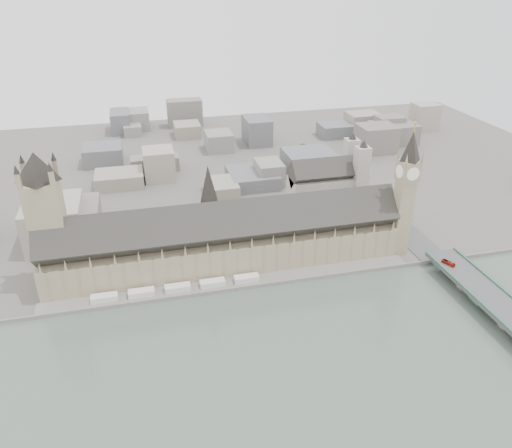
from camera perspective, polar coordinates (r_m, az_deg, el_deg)
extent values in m
plane|color=#595651|center=(370.88, -2.84, -6.35)|extent=(900.00, 900.00, 0.00)
cube|color=slate|center=(357.84, -2.37, -7.45)|extent=(600.00, 1.50, 3.00)
cube|color=slate|center=(364.20, -2.61, -6.86)|extent=(270.00, 15.00, 2.00)
cube|color=silver|center=(360.21, -16.95, -8.06)|extent=(18.00, 7.00, 4.00)
cube|color=silver|center=(358.71, -12.96, -7.65)|extent=(18.00, 7.00, 4.00)
cube|color=silver|center=(358.95, -8.96, -7.20)|extent=(18.00, 7.00, 4.00)
cube|color=silver|center=(360.93, -4.99, -6.72)|extent=(18.00, 7.00, 4.00)
cube|color=silver|center=(364.61, -1.09, -6.22)|extent=(18.00, 7.00, 4.00)
cube|color=gray|center=(380.94, -3.48, -3.16)|extent=(265.00, 40.00, 25.00)
cube|color=#2C2A27|center=(370.01, -3.57, -0.15)|extent=(265.00, 40.73, 40.73)
cube|color=gray|center=(406.41, 16.26, 0.74)|extent=(12.00, 12.00, 62.00)
cube|color=gray|center=(391.26, 17.00, 5.85)|extent=(14.00, 14.00, 16.00)
cylinder|color=white|center=(394.87, 17.91, 5.91)|extent=(0.60, 10.00, 10.00)
cylinder|color=white|center=(387.74, 16.07, 5.78)|extent=(0.60, 10.00, 10.00)
cylinder|color=white|center=(397.01, 16.50, 6.23)|extent=(10.00, 0.60, 10.00)
cylinder|color=white|center=(385.55, 17.52, 5.46)|extent=(10.00, 0.60, 10.00)
cone|color=black|center=(385.09, 17.38, 8.47)|extent=(17.00, 17.00, 22.00)
cylinder|color=gold|center=(381.09, 17.68, 10.46)|extent=(1.00, 1.00, 6.00)
sphere|color=gold|center=(380.16, 17.75, 10.96)|extent=(2.00, 2.00, 2.00)
cone|color=gray|center=(395.77, 17.60, 7.86)|extent=(2.40, 2.40, 8.00)
cone|color=gray|center=(389.34, 15.94, 7.78)|extent=(2.40, 2.40, 8.00)
cone|color=gray|center=(385.39, 18.55, 7.21)|extent=(2.40, 2.40, 8.00)
cone|color=gray|center=(378.79, 16.86, 7.11)|extent=(2.40, 2.40, 8.00)
cube|color=gray|center=(374.72, -22.43, -1.12)|extent=(23.00, 23.00, 80.00)
cone|color=black|center=(355.48, -23.85, 5.99)|extent=(30.00, 30.00, 20.00)
cylinder|color=gray|center=(370.37, -5.30, 1.19)|extent=(12.00, 12.00, 20.00)
cone|color=black|center=(360.48, -5.46, 4.61)|extent=(13.00, 13.00, 28.00)
cube|color=#474749|center=(366.54, 26.22, -9.06)|extent=(25.00, 325.00, 10.25)
cube|color=#A9A298|center=(469.40, 7.47, 3.41)|extent=(60.00, 28.00, 34.00)
cube|color=#2C2A27|center=(461.01, 7.64, 5.91)|extent=(60.00, 28.28, 28.28)
cube|color=#A9A298|center=(485.74, 10.63, 5.92)|extent=(12.00, 12.00, 64.00)
cube|color=#A9A298|center=(465.62, 11.80, 4.86)|extent=(12.00, 12.00, 64.00)
imported|color=#B12314|center=(394.08, 21.13, -4.17)|extent=(6.44, 10.41, 2.88)
imported|color=gray|center=(453.32, 17.31, 0.61)|extent=(3.59, 5.77, 1.56)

